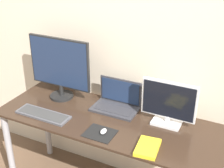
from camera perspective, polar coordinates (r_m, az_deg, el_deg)
The scene contains 9 objects.
wall_back at distance 2.44m, azimuth 3.27°, elevation 7.40°, with size 7.00×0.05×2.50m.
desk at distance 2.41m, azimuth -0.69°, elevation -9.07°, with size 1.71×0.62×0.77m.
monitor_left at distance 2.56m, azimuth -9.56°, elevation 3.15°, with size 0.55×0.20×0.52m.
monitor_right at distance 2.24m, azimuth 10.29°, elevation -3.59°, with size 0.40×0.15×0.33m.
laptop at distance 2.46m, azimuth 0.94°, elevation -3.23°, with size 0.36×0.22×0.22m.
keyboard at distance 2.44m, azimuth -12.48°, elevation -5.45°, with size 0.43×0.14×0.02m.
mousepad at distance 2.19m, azimuth -2.22°, elevation -8.98°, with size 0.21×0.17×0.00m.
mouse at distance 2.17m, azimuth -1.57°, elevation -8.64°, with size 0.04×0.06×0.03m.
book at distance 2.05m, azimuth 6.54°, elevation -11.46°, with size 0.16×0.22×0.03m.
Camera 1 is at (0.90, -1.44, 2.03)m, focal length 50.00 mm.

